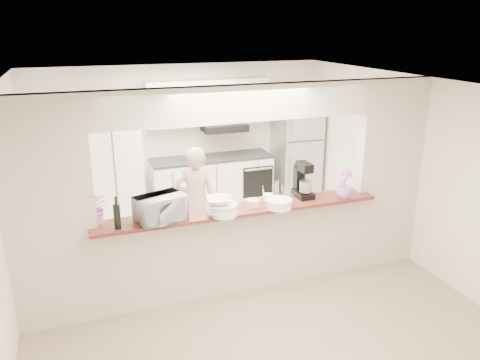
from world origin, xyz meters
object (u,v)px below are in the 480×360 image
refrigerator (296,155)px  person (196,202)px  toaster_oven (160,209)px  stand_mixer (303,181)px

refrigerator → person: 2.78m
person → toaster_oven: bearing=70.8°
refrigerator → stand_mixer: bearing=-114.9°
person → refrigerator: bearing=-135.1°
toaster_oven → stand_mixer: bearing=-12.8°
stand_mixer → person: size_ratio=0.28×
refrigerator → person: bearing=-145.9°
toaster_oven → stand_mixer: size_ratio=1.16×
refrigerator → stand_mixer: (-1.20, -2.59, 0.44)m
toaster_oven → person: bearing=42.0°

